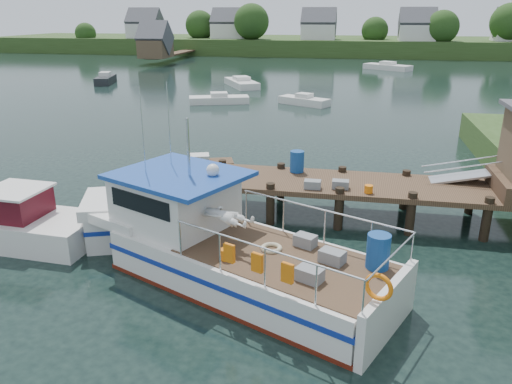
% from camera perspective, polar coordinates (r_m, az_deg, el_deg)
% --- Properties ---
extents(ground_plane, '(160.00, 160.00, 0.00)m').
position_cam_1_polar(ground_plane, '(19.83, 3.68, -2.29)').
color(ground_plane, black).
extents(far_shore, '(140.00, 42.55, 9.22)m').
position_cam_1_polar(far_shore, '(100.77, 10.32, 16.45)').
color(far_shore, '#324C1F').
rests_on(far_shore, ground).
extents(dock, '(16.60, 3.00, 4.78)m').
position_cam_1_polar(dock, '(19.43, 23.25, 2.63)').
color(dock, '#4B3523').
rests_on(dock, ground).
extents(lobster_boat, '(11.03, 7.05, 5.52)m').
position_cam_1_polar(lobster_boat, '(14.98, -5.08, -5.75)').
color(lobster_boat, silver).
rests_on(lobster_boat, ground).
extents(moored_rowboat, '(3.41, 2.12, 0.94)m').
position_cam_1_polar(moored_rowboat, '(24.66, -6.41, 2.95)').
color(moored_rowboat, '#4B3523').
rests_on(moored_rowboat, ground).
extents(moored_far, '(6.74, 5.52, 1.12)m').
position_cam_1_polar(moored_far, '(73.61, 14.80, 13.68)').
color(moored_far, silver).
rests_on(moored_far, ground).
extents(moored_a, '(5.43, 3.29, 0.95)m').
position_cam_1_polar(moored_a, '(44.30, -4.24, 10.53)').
color(moored_a, silver).
rests_on(moored_a, ground).
extents(moored_b, '(4.64, 3.41, 0.98)m').
position_cam_1_polar(moored_b, '(43.62, 5.51, 10.36)').
color(moored_b, silver).
rests_on(moored_b, ground).
extents(moored_d, '(5.01, 6.60, 1.08)m').
position_cam_1_polar(moored_d, '(54.58, -1.67, 12.37)').
color(moored_d, silver).
rests_on(moored_d, ground).
extents(moored_e, '(2.67, 4.82, 1.26)m').
position_cam_1_polar(moored_e, '(59.41, -16.82, 12.23)').
color(moored_e, black).
rests_on(moored_e, ground).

